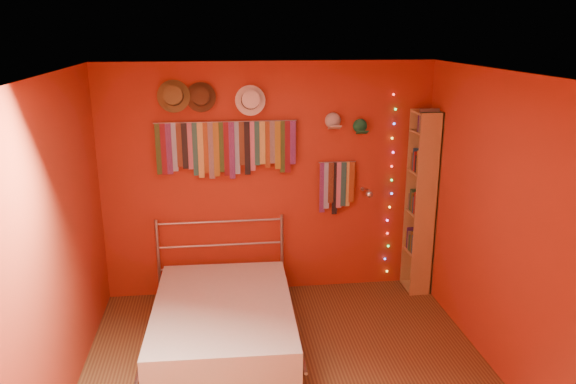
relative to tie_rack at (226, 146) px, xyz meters
name	(u,v)px	position (x,y,z in m)	size (l,w,h in m)	color
ground	(290,381)	(0.44, -1.68, -1.65)	(3.50, 3.50, 0.00)	#53321C
back_wall	(269,181)	(0.44, 0.07, -0.40)	(3.50, 0.02, 2.50)	#A3341A
right_wall	(505,230)	(2.19, -1.68, -0.40)	(0.02, 3.50, 2.50)	#A3341A
left_wall	(53,252)	(-1.31, -1.68, -0.40)	(0.02, 3.50, 2.50)	#A3341A
ceiling	(291,75)	(0.44, -1.68, 0.85)	(3.50, 3.50, 0.02)	white
tie_rack	(226,146)	(0.00, 0.00, 0.00)	(1.45, 0.03, 0.60)	#A5A5A9
small_tie_rack	(337,184)	(1.17, 0.00, -0.45)	(0.40, 0.03, 0.59)	#A5A5A9
fedora_olive	(173,96)	(-0.50, -0.04, 0.53)	(0.32, 0.18, 0.32)	brown
fedora_brown	(201,97)	(-0.23, -0.03, 0.51)	(0.30, 0.16, 0.29)	#482E19
fedora_white	(250,100)	(0.26, -0.03, 0.47)	(0.31, 0.17, 0.30)	white
cap_white	(333,121)	(1.11, 0.01, 0.24)	(0.17, 0.22, 0.17)	silver
cap_green	(360,126)	(1.40, 0.01, 0.18)	(0.16, 0.21, 0.16)	#186D45
fairy_lights	(390,187)	(1.77, 0.03, -0.51)	(0.06, 0.02, 2.03)	#FF3333
reading_lamp	(368,193)	(1.47, -0.19, -0.50)	(0.08, 0.33, 0.10)	#A5A5A9
bookshelf	(424,202)	(2.10, -0.15, -0.63)	(0.25, 0.34, 2.00)	#A8844C
bed	(223,320)	(-0.09, -0.98, -1.44)	(1.41, 1.88, 0.90)	#A5A5A9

